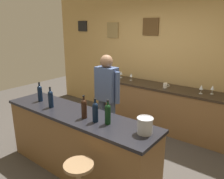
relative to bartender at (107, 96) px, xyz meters
name	(u,v)px	position (x,y,z in m)	size (l,w,h in m)	color
ground_plane	(97,158)	(0.12, -0.41, -0.94)	(10.00, 10.00, 0.00)	#423D38
back_wall	(158,57)	(0.11, 1.62, 0.47)	(6.00, 0.09, 2.80)	tan
bar_counter	(77,143)	(0.12, -0.81, -0.47)	(2.44, 0.60, 0.92)	brown
side_counter	(165,108)	(0.52, 1.24, -0.48)	(3.07, 0.56, 0.90)	brown
bartender	(107,96)	(0.00, 0.00, 0.00)	(0.52, 0.21, 1.62)	#384766
wine_bottle_a	(40,93)	(-0.69, -0.81, 0.12)	(0.07, 0.07, 0.31)	black
wine_bottle_b	(51,98)	(-0.33, -0.88, 0.12)	(0.07, 0.07, 0.31)	black
wine_bottle_c	(84,108)	(0.32, -0.86, 0.12)	(0.07, 0.07, 0.31)	black
wine_bottle_d	(95,111)	(0.52, -0.86, 0.12)	(0.07, 0.07, 0.31)	black
wine_bottle_e	(108,113)	(0.68, -0.81, 0.12)	(0.07, 0.07, 0.31)	black
ice_bucket	(145,125)	(1.15, -0.75, 0.08)	(0.19, 0.19, 0.19)	#B7BABF
wine_glass_a	(121,73)	(-0.66, 1.34, 0.07)	(0.07, 0.07, 0.16)	silver
wine_glass_b	(131,75)	(-0.34, 1.27, 0.07)	(0.07, 0.07, 0.16)	silver
wine_glass_c	(201,88)	(1.17, 1.21, 0.07)	(0.07, 0.07, 0.16)	silver
wine_glass_d	(213,88)	(1.34, 1.30, 0.07)	(0.07, 0.07, 0.16)	silver
coffee_mug	(165,85)	(0.52, 1.17, 0.01)	(0.12, 0.08, 0.09)	silver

